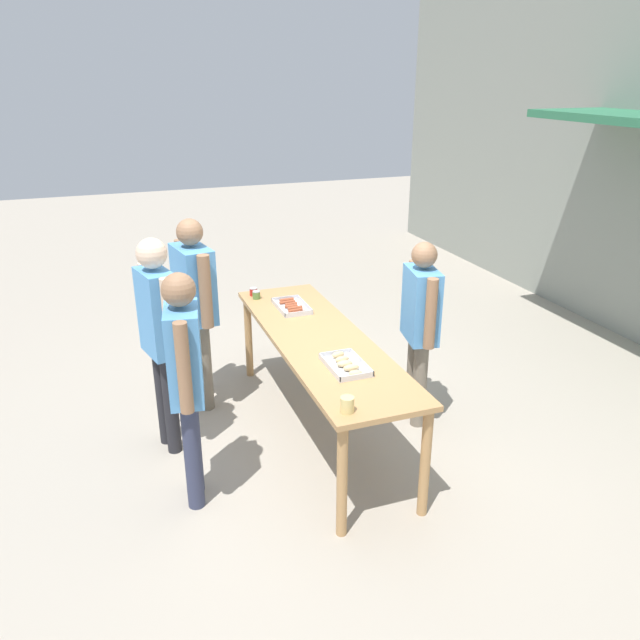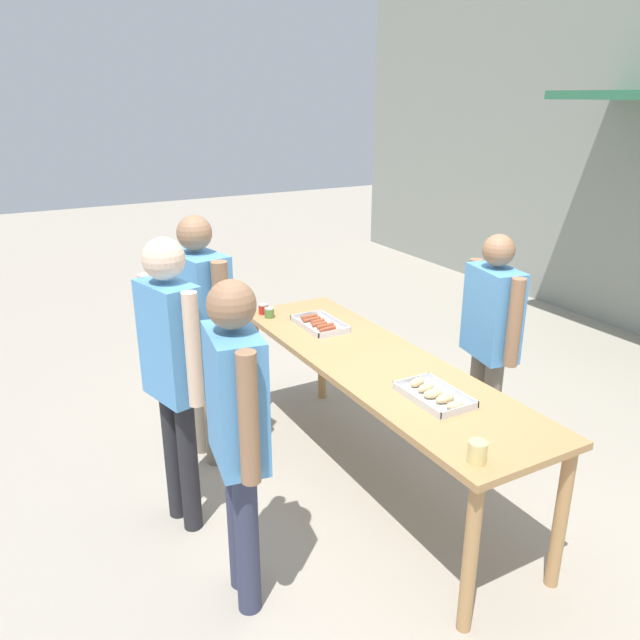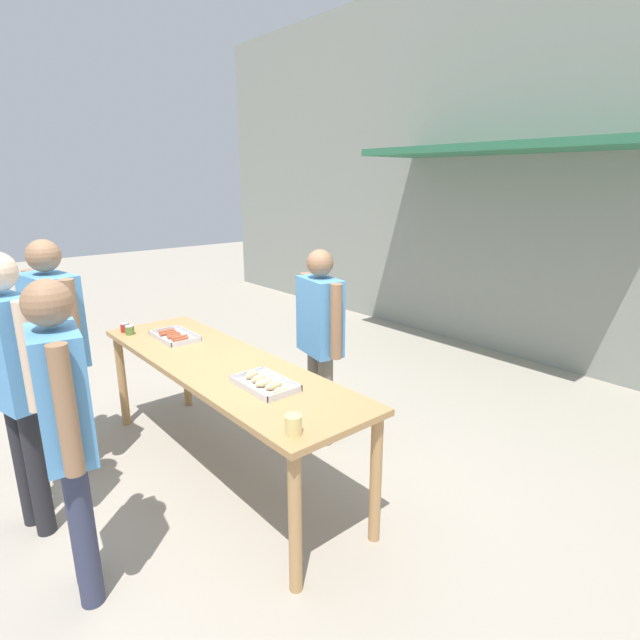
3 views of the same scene
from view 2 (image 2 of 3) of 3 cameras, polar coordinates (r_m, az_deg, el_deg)
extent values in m
plane|color=#A39989|center=(4.27, 4.87, -14.41)|extent=(24.00, 24.00, 0.00)
cube|color=tan|center=(3.86, 5.23, -4.05)|extent=(2.57, 0.72, 0.04)
cylinder|color=tan|center=(4.89, -5.90, -4.25)|extent=(0.07, 0.07, 0.82)
cylinder|color=tan|center=(3.12, 13.56, -20.45)|extent=(0.07, 0.07, 0.82)
cylinder|color=tan|center=(5.13, 0.19, -2.96)|extent=(0.07, 0.07, 0.82)
cylinder|color=tan|center=(3.48, 21.15, -16.55)|extent=(0.07, 0.07, 0.82)
cube|color=silver|center=(4.40, 0.00, -0.56)|extent=(0.42, 0.26, 0.01)
cube|color=silver|center=(4.34, -1.44, -0.58)|extent=(0.42, 0.01, 0.03)
cube|color=silver|center=(4.45, 1.40, -0.03)|extent=(0.42, 0.01, 0.03)
cube|color=silver|center=(4.56, -1.27, 0.49)|extent=(0.01, 0.26, 0.03)
cube|color=silver|center=(4.22, 1.37, -1.15)|extent=(0.01, 0.26, 0.03)
cylinder|color=#A34C2D|center=(4.53, -0.99, 0.31)|extent=(0.03, 0.13, 0.03)
cylinder|color=#A34C2D|center=(4.48, -0.77, 0.06)|extent=(0.04, 0.15, 0.03)
cylinder|color=#A34C2D|center=(4.44, -0.25, -0.12)|extent=(0.04, 0.11, 0.03)
cylinder|color=#A34C2D|center=(4.39, -0.06, -0.37)|extent=(0.03, 0.11, 0.03)
cylinder|color=#A34C2D|center=(4.35, 0.44, -0.55)|extent=(0.03, 0.13, 0.03)
cylinder|color=#A34C2D|center=(4.30, 0.69, -0.80)|extent=(0.04, 0.13, 0.03)
cylinder|color=#A34C2D|center=(4.25, 1.02, -1.08)|extent=(0.03, 0.15, 0.02)
cube|color=silver|center=(3.44, 10.37, -7.01)|extent=(0.42, 0.26, 0.01)
cube|color=silver|center=(3.36, 8.73, -7.19)|extent=(0.42, 0.01, 0.03)
cube|color=silver|center=(3.50, 11.99, -6.21)|extent=(0.42, 0.01, 0.03)
cube|color=silver|center=(3.57, 8.33, -5.44)|extent=(0.01, 0.26, 0.03)
cube|color=silver|center=(3.29, 12.65, -8.04)|extent=(0.01, 0.26, 0.03)
ellipsoid|color=#D6B77F|center=(3.53, 8.89, -5.64)|extent=(0.07, 0.11, 0.05)
ellipsoid|color=#D6B77F|center=(3.48, 9.66, -6.13)|extent=(0.06, 0.11, 0.04)
ellipsoid|color=#D6B77F|center=(3.42, 10.31, -6.63)|extent=(0.08, 0.12, 0.05)
ellipsoid|color=#D6B77F|center=(3.38, 11.33, -7.05)|extent=(0.06, 0.12, 0.05)
ellipsoid|color=#D6B77F|center=(3.33, 12.18, -7.63)|extent=(0.07, 0.10, 0.04)
cylinder|color=#B22319|center=(4.67, -5.19, 0.97)|extent=(0.07, 0.07, 0.07)
cylinder|color=#B2B2B7|center=(4.66, -5.20, 1.40)|extent=(0.07, 0.07, 0.01)
cylinder|color=#567A38|center=(4.58, -4.65, 0.62)|extent=(0.07, 0.07, 0.07)
cylinder|color=#B2B2B7|center=(4.57, -4.67, 1.06)|extent=(0.07, 0.07, 0.01)
cylinder|color=#DBC67A|center=(2.91, 14.19, -11.61)|extent=(0.09, 0.09, 0.10)
cylinder|color=#756B5B|center=(4.55, 14.10, -7.10)|extent=(0.12, 0.12, 0.76)
cylinder|color=#756B5B|center=(4.42, 15.31, -8.08)|extent=(0.12, 0.12, 0.76)
cube|color=#5193D1|center=(4.22, 15.49, 0.64)|extent=(0.43, 0.29, 0.60)
sphere|color=#936B4C|center=(4.11, 16.03, 6.16)|extent=(0.21, 0.21, 0.21)
cylinder|color=#936B4C|center=(4.41, 13.83, 1.82)|extent=(0.09, 0.09, 0.57)
cylinder|color=#936B4C|center=(4.03, 17.36, -0.26)|extent=(0.09, 0.09, 0.57)
cylinder|color=#756B5B|center=(4.30, -9.68, -8.00)|extent=(0.14, 0.14, 0.82)
cylinder|color=#756B5B|center=(4.46, -11.02, -7.01)|extent=(0.14, 0.14, 0.82)
cube|color=#5193D1|center=(4.10, -10.99, 1.63)|extent=(0.49, 0.33, 0.65)
sphere|color=#936B4C|center=(3.98, -11.42, 7.81)|extent=(0.22, 0.22, 0.22)
cylinder|color=#936B4C|center=(3.86, -9.00, 0.88)|extent=(0.10, 0.10, 0.61)
cylinder|color=#936B4C|center=(4.33, -12.80, 2.72)|extent=(0.10, 0.10, 0.61)
cylinder|color=#333851|center=(3.17, -6.69, -19.43)|extent=(0.12, 0.12, 0.80)
cylinder|color=#333851|center=(3.30, -7.44, -17.58)|extent=(0.12, 0.12, 0.80)
cube|color=#5193D1|center=(2.85, -7.68, -7.06)|extent=(0.42, 0.27, 0.63)
sphere|color=#936B4C|center=(2.68, -8.12, 1.42)|extent=(0.22, 0.22, 0.22)
cylinder|color=#936B4C|center=(2.63, -6.54, -8.99)|extent=(0.09, 0.09, 0.60)
cylinder|color=#936B4C|center=(3.05, -8.69, -4.87)|extent=(0.09, 0.09, 0.60)
cylinder|color=#232328|center=(3.72, -11.91, -12.92)|extent=(0.11, 0.11, 0.83)
cylinder|color=#232328|center=(3.84, -13.23, -11.88)|extent=(0.11, 0.11, 0.83)
cube|color=#5193D1|center=(3.44, -13.50, -1.91)|extent=(0.40, 0.28, 0.65)
sphere|color=beige|center=(3.31, -14.13, 5.46)|extent=(0.22, 0.22, 0.22)
cylinder|color=beige|center=(3.26, -11.53, -2.72)|extent=(0.08, 0.08, 0.62)
cylinder|color=beige|center=(3.62, -15.31, -0.69)|extent=(0.08, 0.08, 0.62)
camera|label=1|loc=(1.49, 134.35, 2.71)|focal=35.00mm
camera|label=3|loc=(0.52, 55.29, -26.78)|focal=28.00mm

